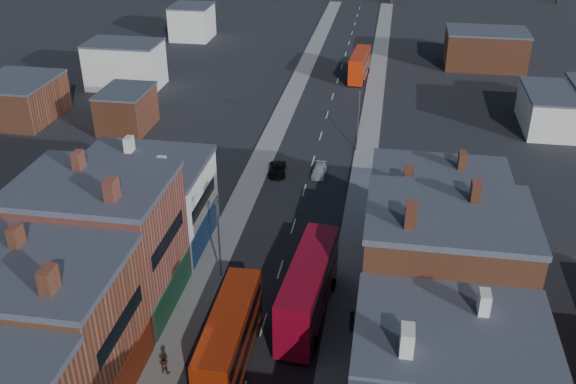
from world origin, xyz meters
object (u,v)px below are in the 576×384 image
(ped_1, at_px, (164,363))
(ped_3, at_px, (352,321))
(car_2, at_px, (278,170))
(car_3, at_px, (319,171))
(bus_2, at_px, (360,65))
(bus_0, at_px, (230,338))
(bus_1, at_px, (308,288))

(ped_1, distance_m, ped_3, 15.24)
(car_2, height_order, ped_3, ped_3)
(car_3, bearing_deg, bus_2, 86.90)
(car_3, relative_size, ped_1, 2.20)
(bus_0, distance_m, bus_1, 8.51)
(bus_0, height_order, ped_3, bus_0)
(bus_1, relative_size, bus_2, 1.18)
(car_2, distance_m, ped_3, 29.43)
(car_2, bearing_deg, ped_1, -101.83)
(bus_0, distance_m, ped_3, 10.45)
(bus_1, relative_size, car_3, 3.32)
(bus_1, height_order, car_3, bus_1)
(ped_1, bearing_deg, car_3, -91.18)
(bus_1, bearing_deg, bus_2, 94.44)
(car_2, bearing_deg, ped_3, -75.67)
(car_3, height_order, ped_1, ped_1)
(bus_0, relative_size, ped_3, 5.87)
(car_3, distance_m, ped_1, 35.66)
(bus_0, relative_size, car_2, 2.74)
(ped_1, bearing_deg, bus_2, -86.81)
(bus_0, bearing_deg, ped_1, -161.90)
(bus_0, relative_size, bus_2, 1.09)
(bus_2, bearing_deg, ped_1, -93.55)
(bus_0, bearing_deg, bus_2, 85.41)
(car_3, xyz_separation_m, ped_1, (-7.43, -34.87, 0.43))
(bus_0, xyz_separation_m, ped_1, (-4.73, -1.60, -1.72))
(bus_2, distance_m, car_2, 38.78)
(car_3, xyz_separation_m, ped_3, (6.07, -27.82, 0.56))
(bus_2, height_order, ped_1, bus_2)
(bus_0, height_order, ped_1, bus_0)
(bus_2, height_order, ped_3, bus_2)
(bus_0, height_order, bus_1, bus_1)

